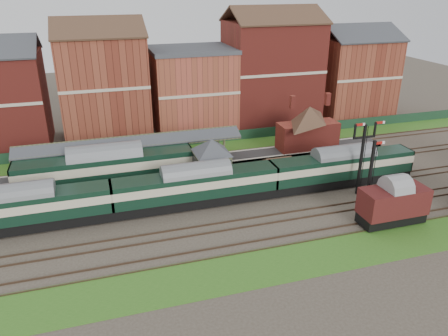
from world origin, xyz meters
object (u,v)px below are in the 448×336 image
object	(u,v)px
platform_railcar	(106,169)
goods_van_a	(393,203)
dmu_train	(196,186)
semaphore_bracket	(362,155)
signal_box	(212,163)

from	to	relation	value
platform_railcar	goods_van_a	xyz separation A→B (m)	(25.75, -15.50, -0.38)
dmu_train	goods_van_a	distance (m)	19.35
dmu_train	goods_van_a	xyz separation A→B (m)	(17.13, -9.00, -0.10)
platform_railcar	dmu_train	bearing A→B (deg)	-37.03
semaphore_bracket	dmu_train	size ratio (longest dim) A/B	0.16
dmu_train	platform_railcar	bearing A→B (deg)	142.97
semaphore_bracket	signal_box	bearing A→B (deg)	159.08
dmu_train	platform_railcar	distance (m)	10.80
signal_box	semaphore_bracket	bearing A→B (deg)	-20.92
signal_box	platform_railcar	world-z (taller)	signal_box
platform_railcar	goods_van_a	size ratio (longest dim) A/B	3.01
semaphore_bracket	dmu_train	world-z (taller)	semaphore_bracket
dmu_train	platform_railcar	world-z (taller)	platform_railcar
semaphore_bracket	dmu_train	bearing A→B (deg)	171.93
dmu_train	platform_railcar	size ratio (longest dim) A/B	2.65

